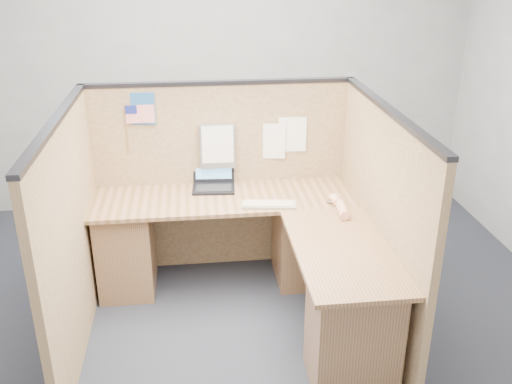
{
  "coord_description": "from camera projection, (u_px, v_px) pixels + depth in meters",
  "views": [
    {
      "loc": [
        -0.22,
        -3.2,
        2.44
      ],
      "look_at": [
        0.22,
        0.5,
        0.83
      ],
      "focal_mm": 40.0,
      "sensor_mm": 36.0,
      "label": 1
    }
  ],
  "objects": [
    {
      "name": "paper_left",
      "position": [
        271.0,
        141.0,
        4.42
      ],
      "size": [
        0.22,
        0.03,
        0.28
      ],
      "primitive_type": "cube",
      "rotation": [
        0.0,
        0.0,
        -0.13
      ],
      "color": "white",
      "rests_on": "cubicle_partitions"
    },
    {
      "name": "keyboard",
      "position": [
        269.0,
        204.0,
        4.08
      ],
      "size": [
        0.4,
        0.18,
        0.03
      ],
      "rotation": [
        0.0,
        0.0,
        -0.13
      ],
      "color": "gray",
      "rests_on": "l_desk"
    },
    {
      "name": "laptop",
      "position": [
        213.0,
        179.0,
        4.4
      ],
      "size": [
        0.33,
        0.33,
        0.23
      ],
      "rotation": [
        0.0,
        0.0,
        -0.07
      ],
      "color": "black",
      "rests_on": "l_desk"
    },
    {
      "name": "l_desk",
      "position": [
        255.0,
        261.0,
        4.03
      ],
      "size": [
        1.95,
        1.75,
        0.73
      ],
      "color": "brown",
      "rests_on": "floor"
    },
    {
      "name": "wall_back",
      "position": [
        212.0,
        66.0,
        5.41
      ],
      "size": [
        5.0,
        0.0,
        5.0
      ],
      "primitive_type": "plane",
      "rotation": [
        1.57,
        0.0,
        0.0
      ],
      "color": "gray",
      "rests_on": "floor"
    },
    {
      "name": "mouse",
      "position": [
        334.0,
        200.0,
        4.13
      ],
      "size": [
        0.1,
        0.07,
        0.04
      ],
      "primitive_type": "ellipsoid",
      "rotation": [
        0.0,
        0.0,
        -0.06
      ],
      "color": "silver",
      "rests_on": "l_desk"
    },
    {
      "name": "paper_right",
      "position": [
        292.0,
        135.0,
        4.42
      ],
      "size": [
        0.22,
        0.02,
        0.28
      ],
      "primitive_type": "cube",
      "rotation": [
        0.0,
        0.0,
        -0.06
      ],
      "color": "white",
      "rests_on": "cubicle_partitions"
    },
    {
      "name": "hand_forearm",
      "position": [
        340.0,
        206.0,
        4.01
      ],
      "size": [
        0.1,
        0.35,
        0.07
      ],
      "color": "tan",
      "rests_on": "l_desk"
    },
    {
      "name": "floor",
      "position": [
        233.0,
        334.0,
        3.91
      ],
      "size": [
        5.0,
        5.0,
        0.0
      ],
      "primitive_type": "plane",
      "color": "black",
      "rests_on": "ground"
    },
    {
      "name": "blue_poster",
      "position": [
        143.0,
        109.0,
        4.2
      ],
      "size": [
        0.18,
        0.02,
        0.24
      ],
      "primitive_type": "cube",
      "rotation": [
        0.0,
        0.0,
        -0.09
      ],
      "color": "#225A9F",
      "rests_on": "cubicle_partitions"
    },
    {
      "name": "cubicle_partitions",
      "position": [
        226.0,
        206.0,
        3.99
      ],
      "size": [
        2.06,
        1.83,
        1.53
      ],
      "color": "brown",
      "rests_on": "floor"
    },
    {
      "name": "american_flag",
      "position": [
        137.0,
        116.0,
        4.2
      ],
      "size": [
        0.22,
        0.01,
        0.37
      ],
      "color": "olive",
      "rests_on": "cubicle_partitions"
    },
    {
      "name": "file_holder",
      "position": [
        218.0,
        146.0,
        4.35
      ],
      "size": [
        0.27,
        0.05,
        0.35
      ],
      "color": "slate",
      "rests_on": "cubicle_partitions"
    }
  ]
}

